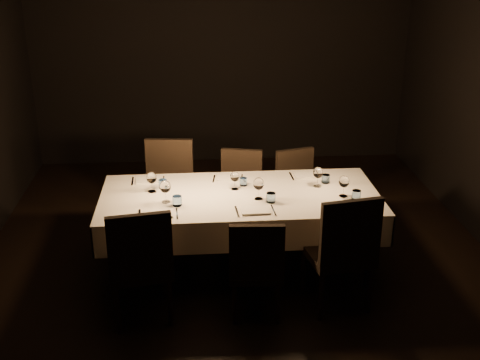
{
  "coord_description": "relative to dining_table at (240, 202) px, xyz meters",
  "views": [
    {
      "loc": [
        -0.41,
        -4.98,
        2.94
      ],
      "look_at": [
        0.0,
        0.0,
        0.9
      ],
      "focal_mm": 45.0,
      "sensor_mm": 36.0,
      "label": 1
    }
  ],
  "objects": [
    {
      "name": "chair_far_left",
      "position": [
        -0.68,
        0.75,
        -0.13
      ],
      "size": [
        0.54,
        0.54,
        1.02
      ],
      "rotation": [
        0.0,
        0.0,
        -0.12
      ],
      "color": "black",
      "rests_on": "ground"
    },
    {
      "name": "chair_near_left",
      "position": [
        -0.85,
        -0.79,
        -0.13
      ],
      "size": [
        0.56,
        0.56,
        1.02
      ],
      "rotation": [
        0.0,
        0.0,
        3.31
      ],
      "color": "black",
      "rests_on": "ground"
    },
    {
      "name": "place_setting_near_center",
      "position": [
        0.16,
        -0.22,
        0.15
      ],
      "size": [
        0.37,
        0.42,
        0.2
      ],
      "rotation": [
        0.0,
        0.0,
        0.05
      ],
      "color": "silver",
      "rests_on": "dining_table"
    },
    {
      "name": "place_setting_far_center",
      "position": [
        -0.03,
        0.22,
        0.14
      ],
      "size": [
        0.32,
        0.4,
        0.17
      ],
      "rotation": [
        0.0,
        0.0,
        -0.13
      ],
      "color": "silver",
      "rests_on": "dining_table"
    },
    {
      "name": "place_setting_near_left",
      "position": [
        -0.66,
        -0.22,
        0.15
      ],
      "size": [
        0.37,
        0.42,
        0.2
      ],
      "rotation": [
        0.0,
        0.0,
        0.05
      ],
      "color": "silver",
      "rests_on": "dining_table"
    },
    {
      "name": "room",
      "position": [
        0.0,
        0.0,
        0.81
      ],
      "size": [
        5.01,
        6.01,
        3.01
      ],
      "color": "black",
      "rests_on": "ground"
    },
    {
      "name": "chair_near_center",
      "position": [
        0.06,
        -0.81,
        -0.19
      ],
      "size": [
        0.46,
        0.46,
        0.9
      ],
      "rotation": [
        0.0,
        0.0,
        3.07
      ],
      "color": "black",
      "rests_on": "ground"
    },
    {
      "name": "chair_far_center",
      "position": [
        0.06,
        0.75,
        -0.19
      ],
      "size": [
        0.51,
        0.51,
        0.89
      ],
      "rotation": [
        0.0,
        0.0,
        -0.23
      ],
      "color": "black",
      "rests_on": "ground"
    },
    {
      "name": "place_setting_far_left",
      "position": [
        -0.79,
        0.22,
        0.15
      ],
      "size": [
        0.34,
        0.41,
        0.19
      ],
      "rotation": [
        0.0,
        0.0,
        0.02
      ],
      "color": "silver",
      "rests_on": "dining_table"
    },
    {
      "name": "chair_near_right",
      "position": [
        0.78,
        -0.73,
        -0.11
      ],
      "size": [
        0.58,
        0.58,
        1.06
      ],
      "rotation": [
        0.0,
        0.0,
        3.31
      ],
      "color": "black",
      "rests_on": "ground"
    },
    {
      "name": "place_setting_near_right",
      "position": [
        0.93,
        -0.22,
        0.15
      ],
      "size": [
        0.36,
        0.42,
        0.2
      ],
      "rotation": [
        0.0,
        0.0,
        -0.1
      ],
      "color": "silver",
      "rests_on": "dining_table"
    },
    {
      "name": "chair_far_right",
      "position": [
        0.67,
        0.78,
        -0.2
      ],
      "size": [
        0.51,
        0.51,
        0.87
      ],
      "rotation": [
        0.0,
        0.0,
        0.26
      ],
      "color": "black",
      "rests_on": "ground"
    },
    {
      "name": "place_setting_far_right",
      "position": [
        0.74,
        0.22,
        0.15
      ],
      "size": [
        0.35,
        0.41,
        0.19
      ],
      "rotation": [
        0.0,
        0.0,
        0.04
      ],
      "color": "silver",
      "rests_on": "dining_table"
    },
    {
      "name": "dining_table",
      "position": [
        0.0,
        0.0,
        0.0
      ],
      "size": [
        2.52,
        1.12,
        0.76
      ],
      "color": "black",
      "rests_on": "ground"
    }
  ]
}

